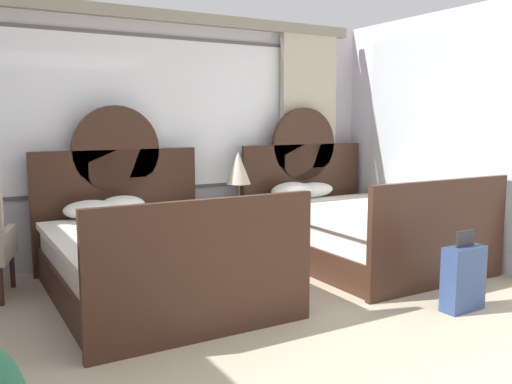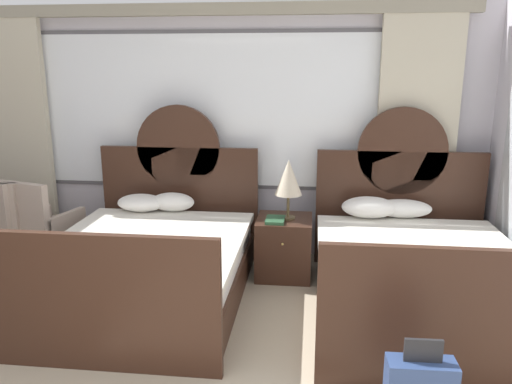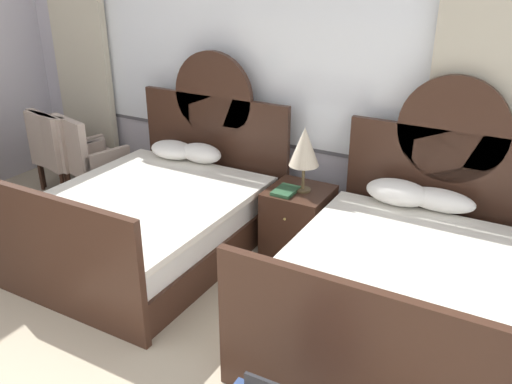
{
  "view_description": "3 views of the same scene",
  "coord_description": "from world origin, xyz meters",
  "px_view_note": "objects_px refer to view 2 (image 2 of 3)",
  "views": [
    {
      "loc": [
        -1.8,
        -1.58,
        1.54
      ],
      "look_at": [
        0.77,
        2.89,
        0.84
      ],
      "focal_mm": 37.94,
      "sensor_mm": 36.0,
      "label": 1
    },
    {
      "loc": [
        1.13,
        -1.21,
        2.06
      ],
      "look_at": [
        0.64,
        3.09,
        0.97
      ],
      "focal_mm": 34.97,
      "sensor_mm": 36.0,
      "label": 2
    },
    {
      "loc": [
        2.7,
        -0.54,
        2.55
      ],
      "look_at": [
        0.97,
        2.54,
        0.98
      ],
      "focal_mm": 37.97,
      "sensor_mm": 36.0,
      "label": 3
    }
  ],
  "objects_px": {
    "armchair_by_window_left": "(39,222)",
    "bed_near_mirror": "(415,273)",
    "book_on_nightstand": "(275,220)",
    "armchair_by_window_right": "(5,220)",
    "bed_near_window": "(151,262)",
    "nightstand_between_beds": "(284,247)",
    "armchair_by_window_centre": "(4,220)",
    "table_lamp_on_nightstand": "(289,178)"
  },
  "relations": [
    {
      "from": "armchair_by_window_left",
      "to": "bed_near_mirror",
      "type": "bearing_deg",
      "value": -8.79
    },
    {
      "from": "bed_near_mirror",
      "to": "armchair_by_window_left",
      "type": "height_order",
      "value": "bed_near_mirror"
    },
    {
      "from": "book_on_nightstand",
      "to": "armchair_by_window_right",
      "type": "relative_size",
      "value": 0.27
    },
    {
      "from": "bed_near_window",
      "to": "armchair_by_window_right",
      "type": "bearing_deg",
      "value": 161.89
    },
    {
      "from": "armchair_by_window_right",
      "to": "book_on_nightstand",
      "type": "bearing_deg",
      "value": -0.86
    },
    {
      "from": "nightstand_between_beds",
      "to": "armchair_by_window_right",
      "type": "height_order",
      "value": "armchair_by_window_right"
    },
    {
      "from": "bed_near_window",
      "to": "nightstand_between_beds",
      "type": "bearing_deg",
      "value": 28.81
    },
    {
      "from": "armchair_by_window_right",
      "to": "armchair_by_window_left",
      "type": "bearing_deg",
      "value": 0.46
    },
    {
      "from": "bed_near_window",
      "to": "book_on_nightstand",
      "type": "bearing_deg",
      "value": 26.19
    },
    {
      "from": "bed_near_mirror",
      "to": "book_on_nightstand",
      "type": "distance_m",
      "value": 1.38
    },
    {
      "from": "armchair_by_window_left",
      "to": "armchair_by_window_centre",
      "type": "xyz_separation_m",
      "value": [
        -0.39,
        0.0,
        0.0
      ]
    },
    {
      "from": "armchair_by_window_left",
      "to": "bed_near_window",
      "type": "bearing_deg",
      "value": -22.64
    },
    {
      "from": "bed_near_window",
      "to": "armchair_by_window_right",
      "type": "relative_size",
      "value": 2.36
    },
    {
      "from": "bed_near_mirror",
      "to": "armchair_by_window_centre",
      "type": "relative_size",
      "value": 2.36
    },
    {
      "from": "bed_near_mirror",
      "to": "armchair_by_window_right",
      "type": "relative_size",
      "value": 2.36
    },
    {
      "from": "book_on_nightstand",
      "to": "armchair_by_window_left",
      "type": "distance_m",
      "value": 2.47
    },
    {
      "from": "table_lamp_on_nightstand",
      "to": "book_on_nightstand",
      "type": "distance_m",
      "value": 0.43
    },
    {
      "from": "nightstand_between_beds",
      "to": "table_lamp_on_nightstand",
      "type": "distance_m",
      "value": 0.71
    },
    {
      "from": "bed_near_window",
      "to": "armchair_by_window_centre",
      "type": "relative_size",
      "value": 2.36
    },
    {
      "from": "bed_near_mirror",
      "to": "bed_near_window",
      "type": "bearing_deg",
      "value": -179.89
    },
    {
      "from": "bed_near_mirror",
      "to": "nightstand_between_beds",
      "type": "height_order",
      "value": "bed_near_mirror"
    },
    {
      "from": "table_lamp_on_nightstand",
      "to": "book_on_nightstand",
      "type": "relative_size",
      "value": 2.28
    },
    {
      "from": "table_lamp_on_nightstand",
      "to": "book_on_nightstand",
      "type": "xyz_separation_m",
      "value": [
        -0.12,
        -0.11,
        -0.39
      ]
    },
    {
      "from": "armchair_by_window_right",
      "to": "nightstand_between_beds",
      "type": "bearing_deg",
      "value": 1.3
    },
    {
      "from": "bed_near_mirror",
      "to": "book_on_nightstand",
      "type": "height_order",
      "value": "bed_near_mirror"
    },
    {
      "from": "book_on_nightstand",
      "to": "armchair_by_window_right",
      "type": "distance_m",
      "value": 2.84
    },
    {
      "from": "bed_near_window",
      "to": "armchair_by_window_centre",
      "type": "bearing_deg",
      "value": 161.96
    },
    {
      "from": "nightstand_between_beds",
      "to": "armchair_by_window_right",
      "type": "xyz_separation_m",
      "value": [
        -2.93,
        -0.07,
        0.19
      ]
    },
    {
      "from": "bed_near_window",
      "to": "armchair_by_window_left",
      "type": "relative_size",
      "value": 2.36
    },
    {
      "from": "armchair_by_window_centre",
      "to": "armchair_by_window_right",
      "type": "xyz_separation_m",
      "value": [
        0.02,
        -0.0,
        0.0
      ]
    },
    {
      "from": "nightstand_between_beds",
      "to": "table_lamp_on_nightstand",
      "type": "relative_size",
      "value": 1.01
    },
    {
      "from": "bed_near_mirror",
      "to": "nightstand_between_beds",
      "type": "xyz_separation_m",
      "value": [
        -1.16,
        0.64,
        -0.05
      ]
    },
    {
      "from": "nightstand_between_beds",
      "to": "armchair_by_window_centre",
      "type": "height_order",
      "value": "armchair_by_window_centre"
    },
    {
      "from": "armchair_by_window_left",
      "to": "armchair_by_window_centre",
      "type": "height_order",
      "value": "same"
    },
    {
      "from": "bed_near_window",
      "to": "book_on_nightstand",
      "type": "xyz_separation_m",
      "value": [
        1.08,
        0.53,
        0.27
      ]
    },
    {
      "from": "bed_near_window",
      "to": "armchair_by_window_centre",
      "type": "distance_m",
      "value": 1.87
    },
    {
      "from": "armchair_by_window_left",
      "to": "armchair_by_window_centre",
      "type": "relative_size",
      "value": 1.0
    },
    {
      "from": "nightstand_between_beds",
      "to": "book_on_nightstand",
      "type": "distance_m",
      "value": 0.34
    },
    {
      "from": "bed_near_mirror",
      "to": "armchair_by_window_centre",
      "type": "xyz_separation_m",
      "value": [
        -4.1,
        0.57,
        0.15
      ]
    },
    {
      "from": "nightstand_between_beds",
      "to": "armchair_by_window_right",
      "type": "bearing_deg",
      "value": -178.7
    },
    {
      "from": "armchair_by_window_centre",
      "to": "bed_near_window",
      "type": "bearing_deg",
      "value": -18.04
    },
    {
      "from": "book_on_nightstand",
      "to": "armchair_by_window_right",
      "type": "bearing_deg",
      "value": 179.14
    }
  ]
}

